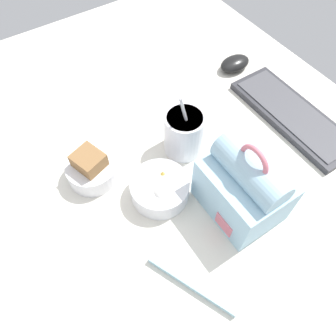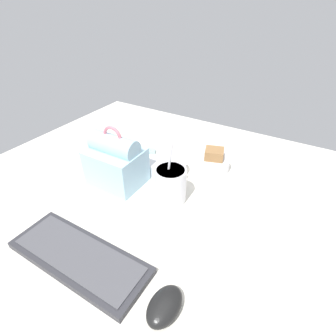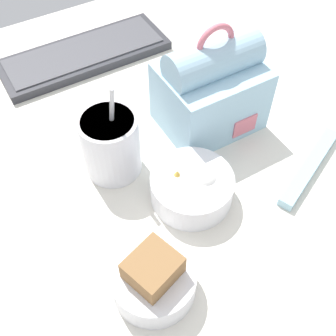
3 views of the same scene
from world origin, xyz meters
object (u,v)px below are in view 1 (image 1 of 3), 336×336
at_px(lunch_bag, 244,187).
at_px(computer_mouse, 235,63).
at_px(chopstick_case, 193,282).
at_px(keyboard, 292,115).
at_px(bento_bowl_sandwich, 92,169).
at_px(soup_cup, 184,133).
at_px(bento_bowl_snacks, 160,188).

distance_m(lunch_bag, computer_mouse, 0.47).
bearing_deg(lunch_bag, chopstick_case, -65.29).
bearing_deg(keyboard, bento_bowl_sandwich, -103.15).
relative_size(keyboard, lunch_bag, 1.74).
bearing_deg(soup_cup, lunch_bag, 2.95).
height_order(keyboard, chopstick_case, keyboard).
bearing_deg(soup_cup, chopstick_case, -31.51).
height_order(bento_bowl_snacks, chopstick_case, bento_bowl_snacks).
distance_m(lunch_bag, chopstick_case, 0.21).
bearing_deg(chopstick_case, bento_bowl_snacks, 164.90).
bearing_deg(bento_bowl_snacks, soup_cup, 124.02).
bearing_deg(chopstick_case, lunch_bag, 114.71).
height_order(bento_bowl_snacks, computer_mouse, bento_bowl_snacks).
distance_m(bento_bowl_sandwich, bento_bowl_snacks, 0.16).
distance_m(keyboard, bento_bowl_snacks, 0.42).
height_order(bento_bowl_sandwich, chopstick_case, bento_bowl_sandwich).
relative_size(computer_mouse, chopstick_case, 0.52).
height_order(lunch_bag, computer_mouse, lunch_bag).
xyz_separation_m(keyboard, computer_mouse, (-0.24, -0.00, 0.01)).
bearing_deg(soup_cup, keyboard, 75.86).
xyz_separation_m(keyboard, bento_bowl_snacks, (0.00, -0.42, 0.02)).
relative_size(lunch_bag, chopstick_case, 1.10).
height_order(lunch_bag, bento_bowl_snacks, lunch_bag).
bearing_deg(soup_cup, computer_mouse, 118.48).
bearing_deg(bento_bowl_sandwich, lunch_bag, 43.64).
xyz_separation_m(lunch_bag, chopstick_case, (0.08, -0.18, -0.07)).
xyz_separation_m(bento_bowl_snacks, computer_mouse, (-0.24, 0.42, -0.01)).
bearing_deg(chopstick_case, soup_cup, 148.49).
height_order(bento_bowl_sandwich, bento_bowl_snacks, bento_bowl_sandwich).
relative_size(soup_cup, bento_bowl_snacks, 1.43).
relative_size(bento_bowl_sandwich, chopstick_case, 0.62).
bearing_deg(bento_bowl_snacks, chopstick_case, -15.10).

